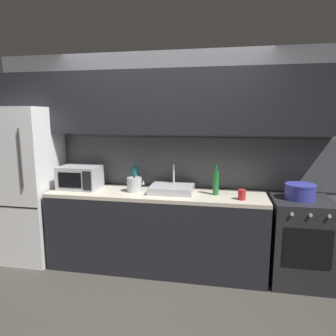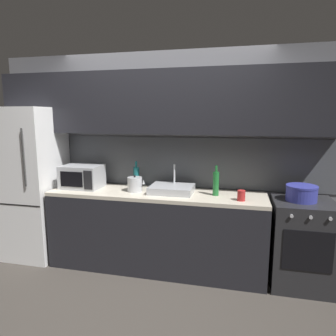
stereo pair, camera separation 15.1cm
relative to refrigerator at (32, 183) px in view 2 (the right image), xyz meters
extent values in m
plane|color=#3D3833|center=(1.60, -0.90, -0.93)|extent=(10.00, 10.00, 0.00)
cube|color=slate|center=(1.60, 0.40, 0.32)|extent=(4.18, 0.10, 2.50)
cube|color=#4C4F54|center=(1.60, 0.35, 0.27)|extent=(4.18, 0.01, 0.60)
cube|color=black|center=(1.60, 0.18, 0.97)|extent=(3.85, 0.34, 0.70)
cube|color=black|center=(1.60, 0.00, -0.50)|extent=(2.44, 0.60, 0.86)
cube|color=beige|center=(1.60, 0.00, -0.05)|extent=(2.44, 0.60, 0.04)
cube|color=white|center=(0.00, 0.00, 0.00)|extent=(0.68, 0.66, 1.85)
cube|color=black|center=(0.00, -0.33, -0.19)|extent=(0.67, 0.00, 0.01)
cylinder|color=#333333|center=(0.19, -0.35, 0.37)|extent=(0.02, 0.02, 0.65)
cube|color=#232326|center=(3.16, 0.00, -0.48)|extent=(0.60, 0.60, 0.90)
cube|color=black|center=(3.16, -0.30, -0.43)|extent=(0.45, 0.01, 0.40)
cylinder|color=#B2B2B7|center=(3.00, -0.31, -0.10)|extent=(0.03, 0.02, 0.03)
cylinder|color=#B2B2B7|center=(3.16, -0.31, -0.10)|extent=(0.03, 0.02, 0.03)
cylinder|color=#B2B2B7|center=(3.33, -0.31, -0.10)|extent=(0.03, 0.02, 0.03)
cube|color=#A8AAAF|center=(0.68, 0.02, 0.11)|extent=(0.46, 0.34, 0.27)
cube|color=black|center=(0.64, -0.15, 0.11)|extent=(0.28, 0.01, 0.18)
cube|color=black|center=(0.85, -0.15, 0.11)|extent=(0.10, 0.01, 0.22)
cube|color=#ADAFB5|center=(1.78, 0.03, 0.01)|extent=(0.48, 0.38, 0.08)
cylinder|color=silver|center=(1.78, 0.16, 0.16)|extent=(0.02, 0.02, 0.22)
cylinder|color=#B7BABF|center=(1.35, -0.01, 0.06)|extent=(0.17, 0.17, 0.16)
sphere|color=black|center=(1.35, -0.01, 0.15)|extent=(0.02, 0.02, 0.02)
cone|color=#B7BABF|center=(1.46, -0.01, 0.09)|extent=(0.03, 0.03, 0.05)
cylinder|color=#19666B|center=(1.30, 0.20, 0.10)|extent=(0.07, 0.07, 0.24)
cylinder|color=#19666B|center=(1.30, 0.20, 0.25)|extent=(0.03, 0.03, 0.07)
cylinder|color=#1E6B2D|center=(2.27, 0.02, 0.10)|extent=(0.07, 0.07, 0.26)
cylinder|color=#1E6B2D|center=(2.27, 0.02, 0.27)|extent=(0.02, 0.02, 0.07)
cylinder|color=#A82323|center=(2.54, -0.13, 0.03)|extent=(0.08, 0.08, 0.11)
cylinder|color=#333899|center=(3.13, 0.00, 0.04)|extent=(0.30, 0.30, 0.14)
cylinder|color=#333899|center=(3.13, 0.00, 0.12)|extent=(0.31, 0.31, 0.02)
camera|label=1|loc=(2.34, -3.21, 0.81)|focal=32.14mm
camera|label=2|loc=(2.49, -3.18, 0.81)|focal=32.14mm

